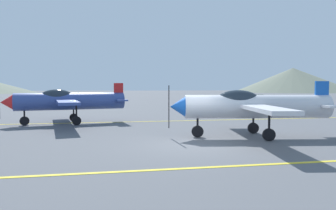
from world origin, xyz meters
The scene contains 7 objects.
ground_plane centered at (0.00, 0.00, 0.00)m, with size 400.00×400.00×0.00m, color #54565B.
apron_line_near centered at (0.00, -3.35, 0.01)m, with size 80.00×0.16×0.01m, color yellow.
apron_line_far centered at (0.00, 8.25, 0.01)m, with size 80.00×0.16×0.01m, color yellow.
airplane_near centered at (2.94, 1.28, 1.41)m, with size 7.31×8.38×2.50m.
airplane_mid centered at (-5.85, 8.02, 1.41)m, with size 7.32×8.36×2.50m.
car_sedan centered at (8.59, 13.17, 0.84)m, with size 4.66×3.24×1.62m.
hill_centerleft centered at (77.88, 114.30, 5.53)m, with size 52.62×52.62×11.06m, color slate.
Camera 1 is at (-3.13, -11.30, 2.23)m, focal length 32.43 mm.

